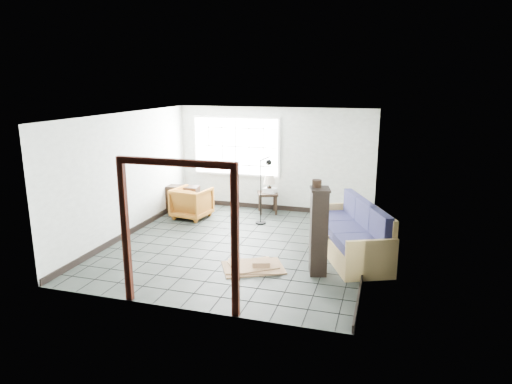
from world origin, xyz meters
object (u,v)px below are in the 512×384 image
(futon_sofa, at_px, (353,236))
(tall_shelf, at_px, (319,231))
(armchair, at_px, (192,201))
(side_table, at_px, (268,196))

(futon_sofa, xyz_separation_m, tall_shelf, (-0.50, -1.03, 0.39))
(armchair, xyz_separation_m, tall_shelf, (3.43, -2.38, 0.36))
(side_table, bearing_deg, tall_shelf, -61.55)
(tall_shelf, bearing_deg, futon_sofa, 49.76)
(futon_sofa, bearing_deg, armchair, 137.15)
(futon_sofa, distance_m, tall_shelf, 1.21)
(side_table, distance_m, tall_shelf, 3.78)
(side_table, relative_size, tall_shelf, 0.41)
(armchair, height_order, side_table, armchair)
(futon_sofa, relative_size, tall_shelf, 1.66)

